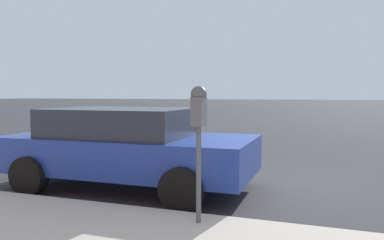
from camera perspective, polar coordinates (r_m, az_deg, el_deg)
ground_plane at (r=6.90m, az=12.67°, el=-9.94°), size 220.00×220.00×0.00m
parking_meter at (r=4.35m, az=1.03°, el=0.22°), size 0.21×0.19×1.61m
car_blue at (r=6.64m, az=-9.77°, el=-3.85°), size 2.18×4.29×1.40m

